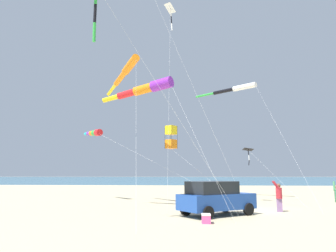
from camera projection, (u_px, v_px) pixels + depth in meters
ground_plane at (246, 210)px, 19.66m from camera, size 600.00×600.00×0.00m
ocean_water_strip at (198, 178)px, 182.22m from camera, size 240.00×600.00×0.01m
parked_car at (216, 198)px, 17.20m from camera, size 4.09×4.53×1.85m
cooler_box at (206, 219)px, 14.39m from camera, size 0.62×0.42×0.42m
person_adult_flyer at (279, 195)px, 18.86m from camera, size 0.42×0.54×1.85m
kite_windsock_green_low_center at (145, 89)px, 21.40m from camera, size 7.55×8.56×8.61m
kite_delta_white_trailing at (171, 9)px, 29.08m from camera, size 9.21×1.14×17.97m
kite_box_checkered_midright at (171, 137)px, 24.52m from camera, size 5.02×5.48×6.03m
kite_windsock_long_streamer_left at (125, 72)px, 23.87m from camera, size 14.27×5.31×10.64m
kite_windsock_teal_far_right at (94, 133)px, 28.13m from camera, size 8.84×13.70×6.19m
kite_delta_black_fish_shape at (248, 150)px, 26.44m from camera, size 5.02×3.55×4.53m
kite_windsock_red_high_left at (233, 89)px, 31.32m from camera, size 14.97×6.97×10.95m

